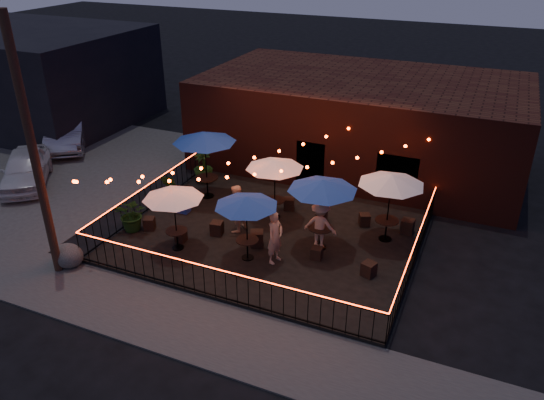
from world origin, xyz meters
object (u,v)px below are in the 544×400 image
Objects in this scene: utility_pole at (34,155)px; cafe_table_5 at (392,180)px; cafe_table_1 at (204,138)px; cooler at (182,202)px; boulder at (68,256)px; cafe_table_4 at (323,186)px; cafe_table_0 at (173,195)px; cafe_table_3 at (275,165)px; cafe_table_2 at (246,202)px.

utility_pole reaches higher than cafe_table_5.
cafe_table_1 is 2.60m from cooler.
cooler is at bearing -171.91° from cafe_table_5.
cafe_table_5 is 10.82m from boulder.
utility_pole reaches higher than boulder.
utility_pole is at bearing -106.56° from cafe_table_1.
cafe_table_1 is 7.34m from cafe_table_5.
cafe_table_4 is 1.04× the size of cafe_table_5.
cafe_table_4 is (4.38, 1.97, 0.29)m from cafe_table_0.
utility_pole is at bearing -130.99° from cafe_table_3.
utility_pole is 2.82× the size of cafe_table_4.
cafe_table_0 is (2.90, 2.48, -1.84)m from utility_pole.
cafe_table_5 is (1.91, 1.41, -0.05)m from cafe_table_4.
utility_pole is 4.24m from cafe_table_0.
cafe_table_5 is at bearing 36.44° from cafe_table_4.
cafe_table_3 reaches higher than cafe_table_2.
cafe_table_3 is at bearing 148.97° from cafe_table_4.
cafe_table_4 reaches higher than cafe_table_3.
cafe_table_1 is 1.29× the size of cafe_table_2.
utility_pole is 6.72m from cafe_table_1.
cafe_table_1 is at bearing 78.06° from cooler.
cafe_table_3 is 2.63× the size of boulder.
cafe_table_5 is 7.86m from cooler.
cooler is (-5.65, 0.34, -1.91)m from cafe_table_4.
cooler is (-7.56, -1.07, -1.86)m from cafe_table_5.
cooler is at bearing 71.12° from utility_pole.
cooler is (1.64, 4.79, -3.46)m from utility_pole.
utility_pole is at bearing -139.45° from cafe_table_0.
cooler is 4.69m from boulder.
cafe_table_1 is at bearing 170.83° from cafe_table_3.
utility_pole is 10.30× the size of cooler.
cafe_table_0 is 4.81m from cafe_table_4.
utility_pole is 2.94× the size of cafe_table_5.
cafe_table_0 is 3.09m from cooler.
cooler is at bearing -98.94° from cafe_table_1.
cafe_table_5 is (7.32, -0.45, -0.24)m from cafe_table_1.
boulder is at bearing -150.34° from cafe_table_4.
cafe_table_4 is at bearing -143.56° from cafe_table_5.
cafe_table_4 is (7.29, 4.45, -1.54)m from utility_pole.
cafe_table_4 reaches higher than cafe_table_5.
utility_pole is 8.33× the size of boulder.
utility_pole is 2.75× the size of cafe_table_1.
boulder is (-1.77, -5.95, -2.26)m from cafe_table_1.
cafe_table_0 is 2.46m from cafe_table_2.
cafe_table_2 is 4.48m from cooler.
boulder is (0.11, 0.36, -3.63)m from utility_pole.
cafe_table_0 is at bearing -74.99° from cafe_table_1.
utility_pole reaches higher than cafe_table_2.
cafe_table_0 is at bearing -155.84° from cafe_table_4.
cafe_table_4 reaches higher than cooler.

